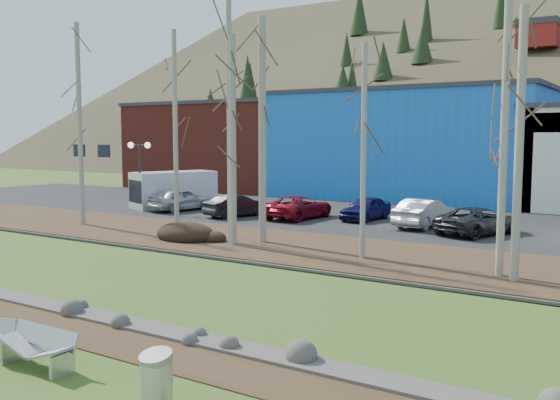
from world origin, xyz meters
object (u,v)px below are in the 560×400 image
Objects in this scene: bench_damaged at (39,348)px; car_1 at (236,205)px; litter_bin at (157,385)px; van_grey at (171,190)px; car_0 at (181,199)px; car_2 at (299,207)px; car_4 at (425,213)px; car_5 at (479,221)px; street_lamp at (139,157)px; car_3 at (366,208)px.

car_1 is at bearing 115.56° from bench_damaged.
litter_bin is 25.42m from car_1.
car_1 is 6.54m from van_grey.
car_0 is 0.91× the size of car_2.
litter_bin is 23.29m from car_4.
car_4 is 3.12m from car_5.
car_4 is at bearing -0.20° from street_lamp.
car_1 is (-14.07, 21.17, 0.29)m from litter_bin.
van_grey is (-19.97, 0.47, 0.52)m from car_5.
bench_damaged is 26.23m from car_0.
litter_bin is 24.79m from car_2.
street_lamp reaches higher than car_3.
car_2 is 0.99× the size of car_5.
van_grey reaches higher than car_2.
bench_damaged is 0.50× the size of car_3.
car_5 is at bearing -4.09° from street_lamp.
litter_bin reaches higher than bench_damaged.
litter_bin is (3.53, -0.23, 0.07)m from bench_damaged.
van_grey is at bearing 19.29° from car_5.
street_lamp reaches higher than car_5.
car_5 is at bearing -158.38° from car_1.
bench_damaged is 23.45m from car_1.
car_2 is 1.22× the size of car_3.
car_3 reaches higher than car_1.
car_2 reaches higher than car_1.
car_1 is at bearing 123.60° from litter_bin.
litter_bin is 28.60m from car_0.
car_3 is 6.90m from car_5.
car_4 reaches higher than litter_bin.
car_0 is at bearing 22.15° from car_5.
car_2 is 0.80× the size of van_grey.
bench_damaged is 0.40× the size of car_5.
car_5 is 0.81× the size of van_grey.
van_grey is at bearing 5.46° from car_1.
van_grey reaches higher than litter_bin.
bench_damaged is 0.45× the size of car_0.
street_lamp is 1.10× the size of car_1.
bench_damaged is at bearing -58.35° from street_lamp.
car_3 is at bearing 27.49° from van_grey.
litter_bin is at bearing 104.34° from car_4.
street_lamp is 14.45m from car_3.
street_lamp is 0.92× the size of car_5.
car_1 is (4.66, -0.44, -0.08)m from car_0.
litter_bin is 30.45m from van_grey.
street_lamp is 10.85m from car_2.
car_5 is at bearing -169.19° from car_0.
bench_damaged is 0.44× the size of street_lamp.
car_0 is at bearing -7.19° from van_grey.
litter_bin is 0.21× the size of car_5.
car_3 reaches higher than bench_damaged.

